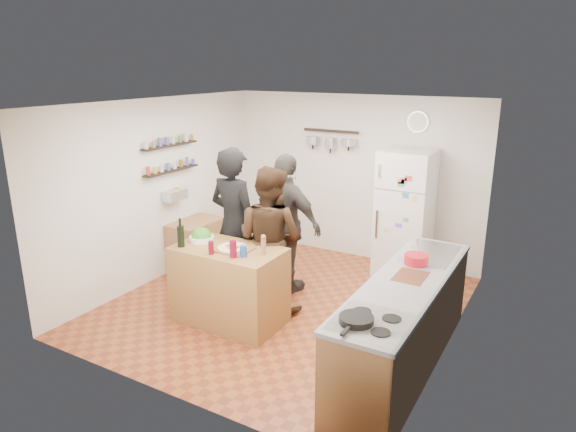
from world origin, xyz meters
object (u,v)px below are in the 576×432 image
Objects in this scene: red_bowl at (416,259)px; side_table at (197,245)px; pepper_mill at (264,246)px; skillet at (356,319)px; wall_clock at (418,122)px; salt_canister at (244,251)px; prep_island at (229,285)px; counter_run at (404,324)px; person_back at (286,224)px; salad_bowl at (202,239)px; person_center at (269,239)px; wine_bottle at (181,236)px; person_left at (234,225)px; fridge at (405,214)px.

red_bowl reaches higher than side_table.
pepper_mill is 0.62× the size of skillet.
salt_canister is at bearing -109.31° from wall_clock.
prep_island is at bearing -163.96° from red_bowl.
prep_island reaches higher than side_table.
person_back is at bearing 153.11° from counter_run.
person_back reaches higher than side_table.
pepper_mill is at bearing 0.00° from salad_bowl.
person_center is 6.29× the size of skillet.
counter_run is at bearing 3.05° from prep_island.
prep_island is 0.71m from pepper_mill.
wall_clock is at bearing 100.10° from skillet.
wine_bottle is at bearing -162.36° from red_bowl.
person_center is at bearing 96.89° from salt_canister.
pepper_mill is at bearing 152.30° from person_left.
person_left is at bearing 75.78° from wine_bottle.
person_left is (0.20, 0.77, -0.05)m from wine_bottle.
prep_island is 2.15m from red_bowl.
person_center is (-0.08, 0.66, -0.08)m from salt_canister.
pepper_mill is at bearing 117.99° from person_center.
skillet is 0.16× the size of fridge.
prep_island is 1.76m from side_table.
red_bowl is at bearing -175.99° from person_center.
side_table is (-1.08, 0.52, -0.62)m from person_left.
salad_bowl is at bearing -122.63° from wall_clock.
salt_canister is (-0.15, -0.17, -0.03)m from pepper_mill.
person_back reaches higher than wine_bottle.
person_back reaches higher than counter_run.
side_table is (-3.39, 0.50, -0.61)m from red_bowl.
prep_island is 5.04× the size of wine_bottle.
skillet is (1.73, -1.45, 0.05)m from person_center.
prep_island is 0.70× the size of person_center.
person_back reaches higher than person_center.
fridge is 6.00× the size of wall_clock.
skillet reaches higher than counter_run.
salt_canister is 0.06× the size of person_left.
salad_bowl is at bearing 73.50° from wine_bottle.
person_center is 1.78m from red_bowl.
skillet is at bearing 153.05° from person_left.
wine_bottle reaches higher than salt_canister.
salad_bowl is 0.11× the size of counter_run.
wall_clock reaches higher than fridge.
salad_bowl is at bearing 70.64° from person_back.
wall_clock is (1.30, 2.74, 1.69)m from prep_island.
prep_island is 1.18m from person_back.
person_back is at bearing -125.04° from wall_clock.
salt_canister is at bearing -131.42° from pepper_mill.
person_left is (-0.75, 0.50, -0.01)m from pepper_mill.
red_bowl is (0.05, 1.49, 0.02)m from skillet.
counter_run is 1.46× the size of fridge.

